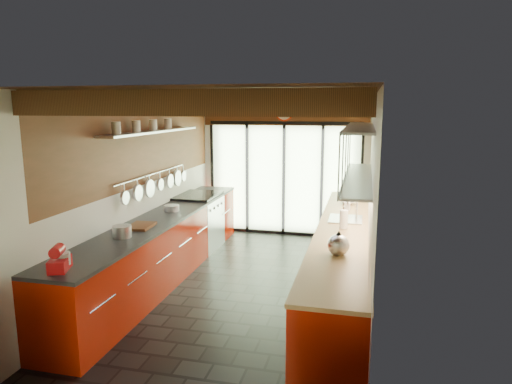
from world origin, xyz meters
TOP-DOWN VIEW (x-y plane):
  - ground at (0.00, 0.00)m, footprint 5.50×5.50m
  - room_shell at (0.00, 0.00)m, footprint 5.50×5.50m
  - ceiling_beams at (-0.00, 0.38)m, footprint 3.14×5.06m
  - glass_door at (0.00, 2.69)m, footprint 2.95×0.10m
  - left_counter at (-1.28, 0.00)m, footprint 0.68×5.00m
  - range_stove at (-1.28, 1.45)m, footprint 0.66×0.90m
  - right_counter at (1.27, 0.00)m, footprint 0.68×5.00m
  - sink_assembly at (1.29, 0.40)m, footprint 0.45×0.52m
  - upper_cabinets_right at (1.43, 0.30)m, footprint 0.34×3.00m
  - left_wall_fixtures at (-1.47, 0.29)m, footprint 0.28×2.60m
  - stand_mixer at (-1.27, -2.24)m, footprint 0.24×0.32m
  - pot_large at (-1.27, -1.10)m, footprint 0.29×0.29m
  - pot_small at (-1.27, 0.33)m, footprint 0.28×0.28m
  - cutting_board at (-1.27, -0.64)m, footprint 0.31×0.42m
  - kettle at (1.27, -1.16)m, footprint 0.28×0.31m
  - paper_towel at (1.27, -0.10)m, footprint 0.13×0.13m
  - soap_bottle at (1.27, 0.98)m, footprint 0.09×0.09m
  - bowl at (1.27, 1.43)m, footprint 0.23×0.23m

SIDE VIEW (x-z plane):
  - ground at x=0.00m, z-range 0.00..0.00m
  - right_counter at x=1.27m, z-range 0.00..0.92m
  - left_counter at x=-1.28m, z-range 0.00..0.92m
  - range_stove at x=-1.28m, z-range -0.01..0.96m
  - cutting_board at x=-1.27m, z-range 0.92..0.95m
  - bowl at x=1.27m, z-range 0.92..0.98m
  - sink_assembly at x=1.29m, z-range 0.75..1.17m
  - pot_small at x=-1.27m, z-range 0.92..1.01m
  - pot_large at x=-1.27m, z-range 0.92..1.06m
  - soap_bottle at x=1.27m, z-range 0.92..1.11m
  - stand_mixer at x=-1.27m, z-range 0.89..1.15m
  - kettle at x=1.27m, z-range 0.90..1.17m
  - paper_towel at x=1.27m, z-range 0.90..1.18m
  - room_shell at x=0.00m, z-range -1.10..4.40m
  - glass_door at x=0.00m, z-range 0.21..3.11m
  - left_wall_fixtures at x=-1.47m, z-range 1.31..2.26m
  - upper_cabinets_right at x=1.43m, z-range 0.35..3.35m
  - ceiling_beams at x=0.00m, z-range 0.01..4.91m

